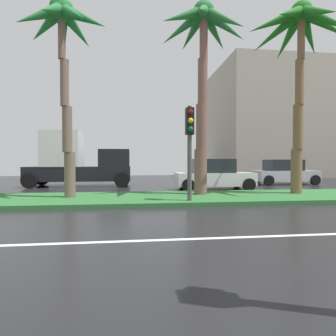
% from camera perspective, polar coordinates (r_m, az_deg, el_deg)
% --- Properties ---
extents(ground_plane, '(90.00, 42.00, 0.10)m').
position_cam_1_polar(ground_plane, '(13.52, -28.02, -5.73)').
color(ground_plane, black).
extents(median_strip, '(85.50, 4.00, 0.15)m').
position_cam_1_polar(median_strip, '(12.58, -29.65, -5.68)').
color(median_strip, '#2D6B33').
rests_on(median_strip, ground_plane).
extents(palm_tree_centre, '(3.50, 3.49, 7.72)m').
position_cam_1_polar(palm_tree_centre, '(12.73, -20.38, 23.63)').
color(palm_tree_centre, '#725A4C').
rests_on(palm_tree_centre, median_strip).
extents(palm_tree_centre_right, '(4.18, 4.17, 8.37)m').
position_cam_1_polar(palm_tree_centre_right, '(13.49, 7.04, 23.42)').
color(palm_tree_centre_right, brown).
rests_on(palm_tree_centre_right, median_strip).
extents(palm_tree_mid_right, '(4.75, 4.50, 8.45)m').
position_cam_1_polar(palm_tree_mid_right, '(14.87, 25.06, 22.48)').
color(palm_tree_mid_right, brown).
rests_on(palm_tree_mid_right, median_strip).
extents(traffic_signal_median_right, '(0.28, 0.43, 3.42)m').
position_cam_1_polar(traffic_signal_median_right, '(10.33, 4.39, 6.53)').
color(traffic_signal_median_right, '#4C4C47').
rests_on(traffic_signal_median_right, median_strip).
extents(box_truck_lead, '(6.40, 2.64, 3.46)m').
position_cam_1_polar(box_truck_lead, '(19.07, -17.49, 1.13)').
color(box_truck_lead, black).
rests_on(box_truck_lead, ground_plane).
extents(car_in_traffic_second, '(4.30, 2.02, 1.72)m').
position_cam_1_polar(car_in_traffic_second, '(15.99, 9.10, -1.41)').
color(car_in_traffic_second, white).
rests_on(car_in_traffic_second, ground_plane).
extents(car_in_traffic_third, '(4.30, 2.02, 1.72)m').
position_cam_1_polar(car_in_traffic_third, '(21.36, 22.34, -0.84)').
color(car_in_traffic_third, silver).
rests_on(car_in_traffic_third, ground_plane).
extents(building_far_right, '(20.54, 14.98, 12.20)m').
position_cam_1_polar(building_far_right, '(38.93, 23.91, 7.79)').
color(building_far_right, '#A89E8E').
rests_on(building_far_right, ground_plane).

